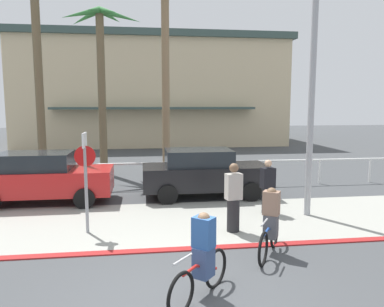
{
  "coord_description": "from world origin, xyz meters",
  "views": [
    {
      "loc": [
        -0.52,
        -5.82,
        3.25
      ],
      "look_at": [
        1.07,
        6.0,
        1.68
      ],
      "focal_mm": 34.95,
      "sensor_mm": 36.0,
      "label": 1
    }
  ],
  "objects_px": {
    "stop_sign_bike_lane": "(85,168)",
    "pedestrian_0": "(268,189)",
    "streetlight_curb": "(317,67)",
    "palm_tree_3": "(165,34)",
    "cyclist_red_1": "(202,258)",
    "cyclist_blue_0": "(270,223)",
    "pedestrian_1": "(233,200)",
    "car_black_2": "(204,172)",
    "palm_tree_2": "(101,52)",
    "palm_tree_1": "(36,27)",
    "car_red_1": "(42,177)"
  },
  "relations": [
    {
      "from": "stop_sign_bike_lane",
      "to": "pedestrian_0",
      "type": "distance_m",
      "value": 5.28
    },
    {
      "from": "streetlight_curb",
      "to": "palm_tree_3",
      "type": "distance_m",
      "value": 8.79
    },
    {
      "from": "cyclist_red_1",
      "to": "stop_sign_bike_lane",
      "type": "bearing_deg",
      "value": 123.93
    },
    {
      "from": "cyclist_blue_0",
      "to": "pedestrian_1",
      "type": "height_order",
      "value": "pedestrian_1"
    },
    {
      "from": "stop_sign_bike_lane",
      "to": "pedestrian_0",
      "type": "bearing_deg",
      "value": 11.62
    },
    {
      "from": "car_black_2",
      "to": "palm_tree_2",
      "type": "bearing_deg",
      "value": 128.49
    },
    {
      "from": "palm_tree_1",
      "to": "palm_tree_3",
      "type": "xyz_separation_m",
      "value": [
        5.53,
        0.35,
        -0.09
      ]
    },
    {
      "from": "streetlight_curb",
      "to": "cyclist_red_1",
      "type": "relative_size",
      "value": 5.0
    },
    {
      "from": "car_red_1",
      "to": "pedestrian_0",
      "type": "relative_size",
      "value": 2.69
    },
    {
      "from": "palm_tree_2",
      "to": "palm_tree_3",
      "type": "height_order",
      "value": "palm_tree_3"
    },
    {
      "from": "car_red_1",
      "to": "cyclist_blue_0",
      "type": "relative_size",
      "value": 2.79
    },
    {
      "from": "streetlight_curb",
      "to": "pedestrian_1",
      "type": "bearing_deg",
      "value": -160.52
    },
    {
      "from": "car_red_1",
      "to": "car_black_2",
      "type": "bearing_deg",
      "value": 1.69
    },
    {
      "from": "palm_tree_2",
      "to": "cyclist_blue_0",
      "type": "distance_m",
      "value": 12.23
    },
    {
      "from": "palm_tree_3",
      "to": "cyclist_blue_0",
      "type": "bearing_deg",
      "value": -80.9
    },
    {
      "from": "car_red_1",
      "to": "cyclist_red_1",
      "type": "relative_size",
      "value": 2.93
    },
    {
      "from": "car_black_2",
      "to": "car_red_1",
      "type": "bearing_deg",
      "value": -178.31
    },
    {
      "from": "stop_sign_bike_lane",
      "to": "cyclist_red_1",
      "type": "xyz_separation_m",
      "value": [
        2.38,
        -3.53,
        -0.98
      ]
    },
    {
      "from": "palm_tree_1",
      "to": "cyclist_blue_0",
      "type": "distance_m",
      "value": 13.39
    },
    {
      "from": "stop_sign_bike_lane",
      "to": "pedestrian_0",
      "type": "xyz_separation_m",
      "value": [
        5.09,
        1.05,
        -0.92
      ]
    },
    {
      "from": "cyclist_blue_0",
      "to": "pedestrian_0",
      "type": "relative_size",
      "value": 0.96
    },
    {
      "from": "palm_tree_2",
      "to": "palm_tree_3",
      "type": "bearing_deg",
      "value": -3.35
    },
    {
      "from": "cyclist_blue_0",
      "to": "pedestrian_0",
      "type": "xyz_separation_m",
      "value": [
        0.94,
        2.93,
        0.06
      ]
    },
    {
      "from": "pedestrian_1",
      "to": "car_red_1",
      "type": "bearing_deg",
      "value": 146.98
    },
    {
      "from": "palm_tree_2",
      "to": "palm_tree_3",
      "type": "relative_size",
      "value": 0.86
    },
    {
      "from": "car_red_1",
      "to": "car_black_2",
      "type": "relative_size",
      "value": 1.0
    },
    {
      "from": "pedestrian_0",
      "to": "pedestrian_1",
      "type": "distance_m",
      "value": 2.02
    },
    {
      "from": "cyclist_red_1",
      "to": "pedestrian_1",
      "type": "bearing_deg",
      "value": 67.27
    },
    {
      "from": "stop_sign_bike_lane",
      "to": "cyclist_blue_0",
      "type": "bearing_deg",
      "value": -24.45
    },
    {
      "from": "stop_sign_bike_lane",
      "to": "palm_tree_3",
      "type": "distance_m",
      "value": 9.8
    },
    {
      "from": "palm_tree_3",
      "to": "cyclist_blue_0",
      "type": "relative_size",
      "value": 5.6
    },
    {
      "from": "streetlight_curb",
      "to": "palm_tree_3",
      "type": "height_order",
      "value": "palm_tree_3"
    },
    {
      "from": "stop_sign_bike_lane",
      "to": "palm_tree_2",
      "type": "xyz_separation_m",
      "value": [
        -0.39,
        8.34,
        3.94
      ]
    },
    {
      "from": "palm_tree_1",
      "to": "cyclist_red_1",
      "type": "distance_m",
      "value": 13.85
    },
    {
      "from": "cyclist_blue_0",
      "to": "cyclist_red_1",
      "type": "height_order",
      "value": "same"
    },
    {
      "from": "cyclist_blue_0",
      "to": "car_black_2",
      "type": "bearing_deg",
      "value": 96.41
    },
    {
      "from": "pedestrian_1",
      "to": "palm_tree_1",
      "type": "bearing_deg",
      "value": 129.11
    },
    {
      "from": "palm_tree_2",
      "to": "pedestrian_1",
      "type": "distance_m",
      "value": 10.77
    },
    {
      "from": "palm_tree_3",
      "to": "pedestrian_1",
      "type": "height_order",
      "value": "palm_tree_3"
    },
    {
      "from": "palm_tree_1",
      "to": "pedestrian_1",
      "type": "xyz_separation_m",
      "value": [
        6.68,
        -8.22,
        -5.7
      ]
    },
    {
      "from": "palm_tree_1",
      "to": "palm_tree_3",
      "type": "relative_size",
      "value": 1.05
    },
    {
      "from": "palm_tree_2",
      "to": "cyclist_red_1",
      "type": "relative_size",
      "value": 5.07
    },
    {
      "from": "stop_sign_bike_lane",
      "to": "car_black_2",
      "type": "distance_m",
      "value": 4.97
    },
    {
      "from": "palm_tree_2",
      "to": "cyclist_blue_0",
      "type": "height_order",
      "value": "palm_tree_2"
    },
    {
      "from": "palm_tree_3",
      "to": "pedestrian_1",
      "type": "bearing_deg",
      "value": -82.33
    },
    {
      "from": "palm_tree_3",
      "to": "cyclist_red_1",
      "type": "height_order",
      "value": "palm_tree_3"
    },
    {
      "from": "palm_tree_2",
      "to": "pedestrian_0",
      "type": "distance_m",
      "value": 10.34
    },
    {
      "from": "palm_tree_2",
      "to": "pedestrian_1",
      "type": "relative_size",
      "value": 4.25
    },
    {
      "from": "palm_tree_2",
      "to": "pedestrian_0",
      "type": "height_order",
      "value": "palm_tree_2"
    },
    {
      "from": "palm_tree_2",
      "to": "pedestrian_1",
      "type": "bearing_deg",
      "value": -64.97
    }
  ]
}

